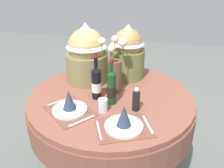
% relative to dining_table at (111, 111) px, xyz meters
% --- Properties ---
extents(ground, '(8.00, 8.00, 0.00)m').
position_rel_dining_table_xyz_m(ground, '(0.00, 0.00, -0.61)').
color(ground, slate).
extents(dining_table, '(1.28, 1.28, 0.75)m').
position_rel_dining_table_xyz_m(dining_table, '(0.00, 0.00, 0.00)').
color(dining_table, brown).
rests_on(dining_table, ground).
extents(place_setting_left, '(0.43, 0.41, 0.16)m').
position_rel_dining_table_xyz_m(place_setting_left, '(-0.22, -0.28, 0.19)').
color(place_setting_left, brown).
rests_on(place_setting_left, dining_table).
extents(place_setting_right, '(0.42, 0.38, 0.16)m').
position_rel_dining_table_xyz_m(place_setting_right, '(0.17, -0.38, 0.19)').
color(place_setting_right, brown).
rests_on(place_setting_right, dining_table).
extents(flower_vase, '(0.20, 0.22, 0.43)m').
position_rel_dining_table_xyz_m(flower_vase, '(0.01, 0.08, 0.35)').
color(flower_vase, brown).
rests_on(flower_vase, dining_table).
extents(wine_bottle_left, '(0.07, 0.07, 0.35)m').
position_rel_dining_table_xyz_m(wine_bottle_left, '(-0.09, -0.06, 0.28)').
color(wine_bottle_left, black).
rests_on(wine_bottle_left, dining_table).
extents(wine_bottle_centre, '(0.07, 0.07, 0.35)m').
position_rel_dining_table_xyz_m(wine_bottle_centre, '(0.03, -0.11, 0.28)').
color(wine_bottle_centre, '#143819').
rests_on(wine_bottle_centre, dining_table).
extents(tumbler_near_left, '(0.06, 0.06, 0.09)m').
position_rel_dining_table_xyz_m(tumbler_near_left, '(-0.00, -0.23, 0.19)').
color(tumbler_near_left, silver).
rests_on(tumbler_near_left, dining_table).
extents(pepper_mill, '(0.05, 0.05, 0.18)m').
position_rel_dining_table_xyz_m(pepper_mill, '(0.22, -0.16, 0.23)').
color(pepper_mill, black).
rests_on(pepper_mill, dining_table).
extents(gift_tub_back_left, '(0.35, 0.35, 0.50)m').
position_rel_dining_table_xyz_m(gift_tub_back_left, '(-0.26, 0.22, 0.41)').
color(gift_tub_back_left, olive).
rests_on(gift_tub_back_left, dining_table).
extents(gift_tub_back_centre, '(0.30, 0.30, 0.47)m').
position_rel_dining_table_xyz_m(gift_tub_back_centre, '(0.05, 0.37, 0.40)').
color(gift_tub_back_centre, olive).
rests_on(gift_tub_back_centre, dining_table).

